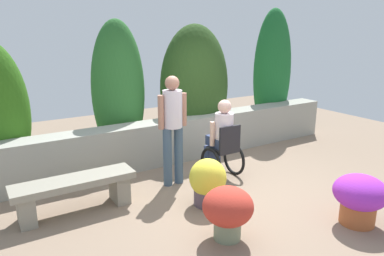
# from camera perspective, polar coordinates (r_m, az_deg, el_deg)

# --- Properties ---
(ground_plane) EXTENTS (12.42, 12.42, 0.00)m
(ground_plane) POSITION_cam_1_polar(r_m,az_deg,el_deg) (5.67, 5.46, -10.01)
(ground_plane) COLOR #836E5A
(stone_retaining_wall) EXTENTS (7.45, 0.46, 0.79)m
(stone_retaining_wall) POSITION_cam_1_polar(r_m,az_deg,el_deg) (6.85, -3.02, -1.88)
(stone_retaining_wall) COLOR gray
(stone_retaining_wall) RESTS_ON ground
(hedge_backdrop) EXTENTS (6.87, 1.09, 2.88)m
(hedge_backdrop) POSITION_cam_1_polar(r_m,az_deg,el_deg) (7.20, -4.25, 6.16)
(hedge_backdrop) COLOR #2E6317
(hedge_backdrop) RESTS_ON ground
(stone_bench) EXTENTS (1.61, 0.43, 0.49)m
(stone_bench) POSITION_cam_1_polar(r_m,az_deg,el_deg) (5.20, -17.90, -9.18)
(stone_bench) COLOR gray
(stone_bench) RESTS_ON ground
(person_in_wheelchair) EXTENTS (0.53, 0.66, 1.33)m
(person_in_wheelchair) POSITION_cam_1_polar(r_m,az_deg,el_deg) (6.02, 4.69, -2.11)
(person_in_wheelchair) COLOR black
(person_in_wheelchair) RESTS_ON ground
(person_standing_companion) EXTENTS (0.49, 0.30, 1.74)m
(person_standing_companion) POSITION_cam_1_polar(r_m,az_deg,el_deg) (5.61, -3.05, 0.76)
(person_standing_companion) COLOR #3D536A
(person_standing_companion) RESTS_ON ground
(flower_pot_purple_near) EXTENTS (0.66, 0.66, 0.65)m
(flower_pot_purple_near) POSITION_cam_1_polar(r_m,az_deg,el_deg) (5.12, 24.83, -9.76)
(flower_pot_purple_near) COLOR #A8572E
(flower_pot_purple_near) RESTS_ON ground
(flower_pot_terracotta_by_wall) EXTENTS (0.60, 0.60, 0.65)m
(flower_pot_terracotta_by_wall) POSITION_cam_1_polar(r_m,az_deg,el_deg) (4.37, 5.65, -12.66)
(flower_pot_terracotta_by_wall) COLOR gray
(flower_pot_terracotta_by_wall) RESTS_ON ground
(flower_pot_red_accent) EXTENTS (0.52, 0.52, 0.67)m
(flower_pot_red_accent) POSITION_cam_1_polar(r_m,az_deg,el_deg) (5.16, 2.50, -8.42)
(flower_pot_red_accent) COLOR #584A57
(flower_pot_red_accent) RESTS_ON ground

